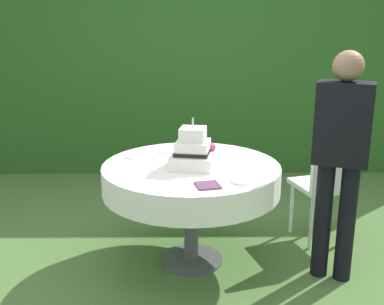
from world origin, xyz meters
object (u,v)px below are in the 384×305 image
Objects in this scene: garden_chair at (326,180)px; serving_plate_far at (167,151)px; wedding_cake at (193,152)px; napkin_stack at (208,185)px; serving_plate_near at (241,182)px; standing_person at (341,152)px; cake_table at (191,178)px; serving_plate_left at (134,157)px.

serving_plate_far is at bearing 178.75° from garden_chair.
napkin_stack is (0.09, -0.40, -0.11)m from wedding_cake.
serving_plate_near is at bearing -137.93° from garden_chair.
standing_person is at bearing -99.32° from garden_chair.
standing_person reaches higher than wedding_cake.
cake_table is 0.49m from serving_plate_left.
wedding_cake reaches higher than serving_plate_far.
garden_chair reaches higher than serving_plate_far.
serving_plate_left reaches higher than cake_table.
wedding_cake is at bearing -161.39° from garden_chair.
serving_plate_left is at bearing 151.42° from wedding_cake.
standing_person reaches higher than cake_table.
serving_plate_near is 0.23m from napkin_stack.
wedding_cake is at bearing 132.27° from serving_plate_near.
wedding_cake is 2.84× the size of serving_plate_left.
serving_plate_near is at bearing 17.65° from napkin_stack.
serving_plate_near is 0.95m from serving_plate_left.
napkin_stack is (-0.22, -0.07, -0.00)m from serving_plate_near.
wedding_cake reaches higher than serving_plate_left.
wedding_cake is 0.43m from napkin_stack.
wedding_cake is (0.01, -0.05, 0.22)m from cake_table.
napkin_stack is (0.10, -0.45, 0.11)m from cake_table.
serving_plate_left is 0.14× the size of garden_chair.
napkin_stack is at bearing -142.23° from garden_chair.
wedding_cake reaches higher than napkin_stack.
serving_plate_left is (-0.43, 0.20, 0.11)m from cake_table.
cake_table is 10.14× the size of serving_plate_near.
wedding_cake is 2.82× the size of serving_plate_far.
serving_plate_far is at bearing 124.98° from serving_plate_near.
standing_person is (0.68, 0.15, 0.15)m from serving_plate_near.
standing_person is at bearing -12.89° from cake_table.
serving_plate_left is 1.50m from standing_person.
standing_person reaches higher than napkin_stack.
serving_plate_far is 0.08× the size of standing_person.
serving_plate_left is at bearing 142.43° from serving_plate_near.
cake_table is 10.18× the size of serving_plate_far.
standing_person is at bearing 13.83° from napkin_stack.
serving_plate_far is 1.01× the size of serving_plate_left.
serving_plate_far is 1.30m from garden_chair.
wedding_cake is at bearing 102.28° from napkin_stack.
serving_plate_near and napkin_stack have the same top height.
garden_chair is (1.07, 0.36, -0.34)m from wedding_cake.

